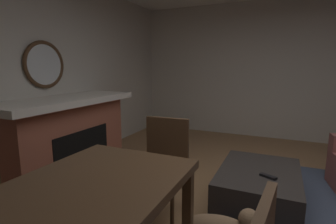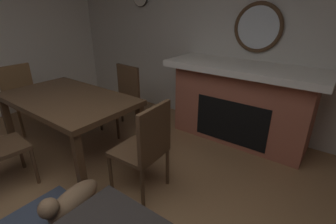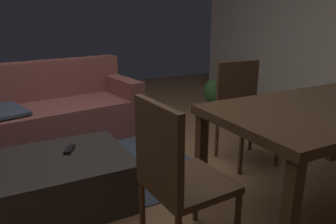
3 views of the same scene
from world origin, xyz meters
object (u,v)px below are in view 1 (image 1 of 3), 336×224
Objects in this scene: fireplace at (66,136)px; round_wall_mirror at (45,65)px; ottoman_coffee_table at (258,187)px; dining_chair_west at (163,161)px; dining_table at (68,210)px; tv_remote at (268,176)px.

round_wall_mirror reaches higher than fireplace.
fireplace is at bearing -84.12° from ottoman_coffee_table.
fireplace reaches higher than dining_chair_west.
ottoman_coffee_table is 1.99m from dining_table.
tv_remote is at bearing 92.13° from fireplace.
tv_remote is 1.86m from dining_table.
fireplace is 2.51m from tv_remote.
round_wall_mirror reaches higher than ottoman_coffee_table.
dining_chair_west is at bearing 81.11° from round_wall_mirror.
dining_table is at bearing -4.90° from tv_remote.
fireplace reaches higher than dining_table.
fireplace is 1.59m from dining_chair_west.
dining_chair_west is at bearing 79.51° from fireplace.
dining_table is 1.21m from dining_chair_west.
round_wall_mirror reaches higher than dining_table.
ottoman_coffee_table is at bearing 95.88° from fireplace.
fireplace is 0.97m from round_wall_mirror.
dining_table is 1.75× the size of dining_chair_west.
tv_remote is (-0.09, 2.79, -1.07)m from round_wall_mirror.
round_wall_mirror is at bearing -98.89° from dining_chair_west.
dining_chair_west is (0.29, 1.56, -0.00)m from fireplace.
dining_table is (1.49, 1.85, -0.79)m from round_wall_mirror.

